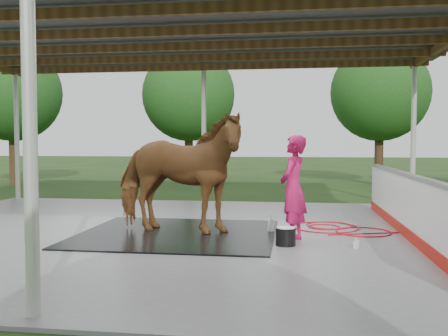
# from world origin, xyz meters

# --- Properties ---
(ground) EXTENTS (100.00, 100.00, 0.00)m
(ground) POSITION_xyz_m (0.00, 0.00, 0.00)
(ground) COLOR #1E3814
(concrete_slab) EXTENTS (12.00, 10.00, 0.05)m
(concrete_slab) POSITION_xyz_m (0.00, 0.00, 0.03)
(concrete_slab) COLOR slate
(concrete_slab) RESTS_ON ground
(pavilion_structure) EXTENTS (12.60, 10.60, 4.05)m
(pavilion_structure) POSITION_xyz_m (0.00, -0.00, 3.97)
(pavilion_structure) COLOR beige
(pavilion_structure) RESTS_ON ground
(dasher_board) EXTENTS (0.16, 8.00, 1.15)m
(dasher_board) POSITION_xyz_m (4.60, 0.00, 0.59)
(dasher_board) COLOR #AF1A0E
(dasher_board) RESTS_ON concrete_slab
(tree_belt) EXTENTS (28.00, 28.00, 5.80)m
(tree_belt) POSITION_xyz_m (0.30, 0.90, 3.79)
(tree_belt) COLOR #382314
(tree_belt) RESTS_ON ground
(rubber_mat) EXTENTS (3.61, 3.38, 0.03)m
(rubber_mat) POSITION_xyz_m (0.40, -0.22, 0.06)
(rubber_mat) COLOR black
(rubber_mat) RESTS_ON concrete_slab
(horse) EXTENTS (2.77, 1.56, 2.22)m
(horse) POSITION_xyz_m (0.40, -0.22, 1.19)
(horse) COLOR brown
(horse) RESTS_ON rubber_mat
(handler) EXTENTS (0.62, 0.77, 1.84)m
(handler) POSITION_xyz_m (2.53, -0.59, 0.97)
(handler) COLOR #BA1351
(handler) RESTS_ON concrete_slab
(wash_bucket) EXTENTS (0.33, 0.33, 0.31)m
(wash_bucket) POSITION_xyz_m (2.42, -0.97, 0.21)
(wash_bucket) COLOR black
(wash_bucket) RESTS_ON concrete_slab
(soap_bottle_a) EXTENTS (0.14, 0.14, 0.34)m
(soap_bottle_a) POSITION_xyz_m (2.12, 0.20, 0.22)
(soap_bottle_a) COLOR silver
(soap_bottle_a) RESTS_ON concrete_slab
(soap_bottle_b) EXTENTS (0.11, 0.11, 0.18)m
(soap_bottle_b) POSITION_xyz_m (3.55, -1.04, 0.14)
(soap_bottle_b) COLOR #338CD8
(soap_bottle_b) RESTS_ON concrete_slab
(hose_coil) EXTENTS (2.11, 1.65, 0.02)m
(hose_coil) POSITION_xyz_m (3.38, 0.80, 0.06)
(hose_coil) COLOR #A50B1C
(hose_coil) RESTS_ON concrete_slab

